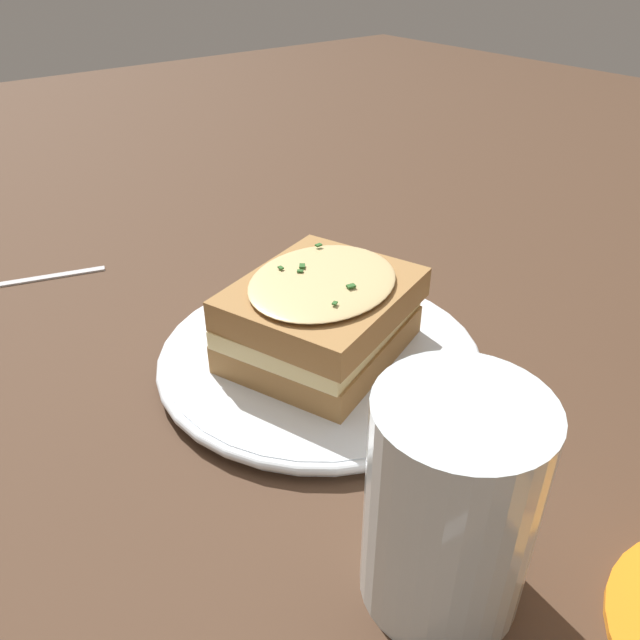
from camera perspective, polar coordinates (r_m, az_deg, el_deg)
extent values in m
plane|color=#473021|center=(0.51, -0.05, -2.07)|extent=(2.40, 2.40, 0.00)
cylinder|color=white|center=(0.48, 0.00, -3.46)|extent=(0.23, 0.23, 0.01)
torus|color=white|center=(0.48, 0.00, -3.21)|extent=(0.25, 0.25, 0.01)
cube|color=#A37542|center=(0.47, 0.00, -1.68)|extent=(0.16, 0.15, 0.02)
cube|color=#EFDB93|center=(0.46, 0.00, 0.22)|extent=(0.16, 0.14, 0.01)
cube|color=#A37542|center=(0.45, 0.25, 1.99)|extent=(0.16, 0.14, 0.02)
ellipsoid|color=#DBBC7F|center=(0.44, 0.26, 3.64)|extent=(0.15, 0.13, 0.01)
cube|color=#2D6028|center=(0.48, -0.13, 6.87)|extent=(0.00, 0.00, 0.00)
cube|color=#2D6028|center=(0.40, 1.36, 1.56)|extent=(0.00, 0.00, 0.00)
cube|color=#2D6028|center=(0.44, -1.83, 4.50)|extent=(0.01, 0.01, 0.00)
cube|color=#2D6028|center=(0.42, 2.85, 3.12)|extent=(0.01, 0.01, 0.00)
cube|color=#2D6028|center=(0.45, -1.64, 4.97)|extent=(0.01, 0.01, 0.00)
cube|color=#2D6028|center=(0.45, -3.84, 4.94)|extent=(0.00, 0.00, 0.00)
cylinder|color=silver|center=(0.31, 11.79, -16.16)|extent=(0.08, 0.08, 0.12)
cube|color=silver|center=(0.65, -23.69, 3.67)|extent=(0.10, 0.04, 0.00)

